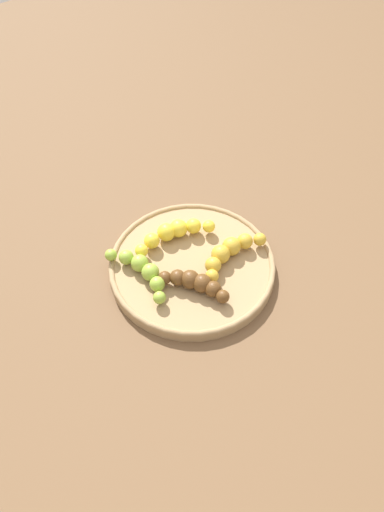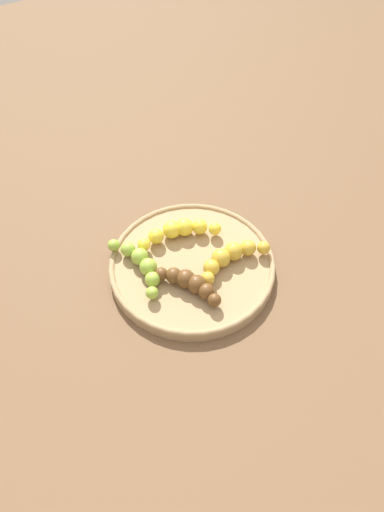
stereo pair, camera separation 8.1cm
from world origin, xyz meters
name	(u,v)px [view 1 (the left image)]	position (x,y,z in m)	size (l,w,h in m)	color
ground_plane	(192,270)	(0.00, 0.00, 0.00)	(2.40, 2.40, 0.00)	brown
fruit_bowl	(192,265)	(0.00, 0.00, 0.01)	(0.29, 0.29, 0.02)	#A08259
banana_overripe	(195,283)	(0.05, -0.03, 0.04)	(0.11, 0.07, 0.03)	#593819
banana_spotted	(229,252)	(0.03, 0.06, 0.04)	(0.06, 0.14, 0.03)	gold
banana_yellow	(173,233)	(-0.06, 0.01, 0.04)	(0.06, 0.15, 0.03)	yellow
banana_green	(142,270)	(-0.03, -0.08, 0.03)	(0.14, 0.06, 0.03)	#8CAD38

